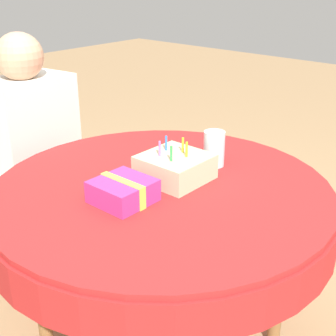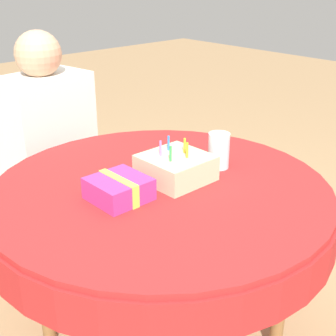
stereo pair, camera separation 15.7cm
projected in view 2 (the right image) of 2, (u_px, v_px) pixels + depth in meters
The scene contains 6 objects.
dining_table at pixel (161, 207), 1.60m from camera, with size 1.16×1.16×0.71m.
chair at pixel (41, 167), 2.27m from camera, with size 0.49×0.49×0.92m.
person at pixel (49, 133), 2.14m from camera, with size 0.43×0.39×1.14m.
birthday_cake at pixel (175, 167), 1.60m from camera, with size 0.21×0.21×0.14m.
drinking_glass at pixel (219, 150), 1.68m from camera, with size 0.08×0.08×0.13m.
gift_box at pixel (119, 189), 1.46m from camera, with size 0.17×0.17×0.08m.
Camera 2 is at (-0.94, -1.06, 1.39)m, focal length 50.00 mm.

